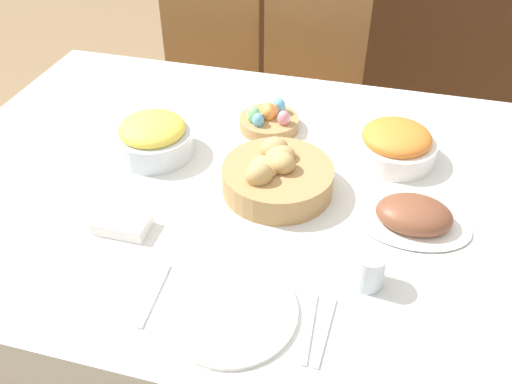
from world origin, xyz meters
TOP-DOWN VIEW (x-y plane):
  - ground_plane at (0.00, 0.00)m, footprint 12.00×12.00m
  - dining_table at (0.00, 0.00)m, footprint 1.72×1.19m
  - chair_far_left at (-0.46, 0.91)m, footprint 0.46×0.46m
  - chair_far_center at (-0.02, 0.91)m, footprint 0.44×0.44m
  - sideboard at (0.28, 1.89)m, footprint 1.50×0.44m
  - bread_basket at (0.06, -0.02)m, footprint 0.27×0.27m
  - egg_basket at (-0.03, 0.26)m, footprint 0.17×0.17m
  - ham_platter at (0.39, -0.06)m, footprint 0.27×0.19m
  - pineapple_bowl at (-0.30, 0.05)m, footprint 0.21×0.21m
  - carrot_bowl at (0.33, 0.19)m, footprint 0.21×0.21m
  - dinner_plate at (0.06, -0.42)m, footprint 0.27×0.27m
  - fork at (-0.10, -0.42)m, footprint 0.02×0.17m
  - knife at (0.22, -0.42)m, footprint 0.02×0.17m
  - spoon at (0.25, -0.42)m, footprint 0.02×0.17m
  - drinking_cup at (0.31, -0.27)m, footprint 0.07×0.07m
  - butter_dish at (-0.25, -0.25)m, footprint 0.12×0.08m

SIDE VIEW (x-z plane):
  - ground_plane at x=0.00m, z-range 0.00..0.00m
  - dining_table at x=0.00m, z-range 0.00..0.77m
  - sideboard at x=0.28m, z-range 0.00..0.93m
  - chair_far_left at x=-0.46m, z-range 0.04..0.97m
  - chair_far_center at x=-0.02m, z-range 0.04..0.97m
  - fork at x=-0.10m, z-range 0.77..0.78m
  - knife at x=0.22m, z-range 0.77..0.78m
  - spoon at x=0.25m, z-range 0.77..0.78m
  - dinner_plate at x=0.06m, z-range 0.77..0.78m
  - butter_dish at x=-0.25m, z-range 0.77..0.81m
  - ham_platter at x=0.39m, z-range 0.76..0.83m
  - egg_basket at x=-0.03m, z-range 0.76..0.84m
  - drinking_cup at x=0.31m, z-range 0.77..0.86m
  - bread_basket at x=0.06m, z-range 0.76..0.87m
  - carrot_bowl at x=0.33m, z-range 0.77..0.87m
  - pineapple_bowl at x=-0.30m, z-range 0.77..0.88m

